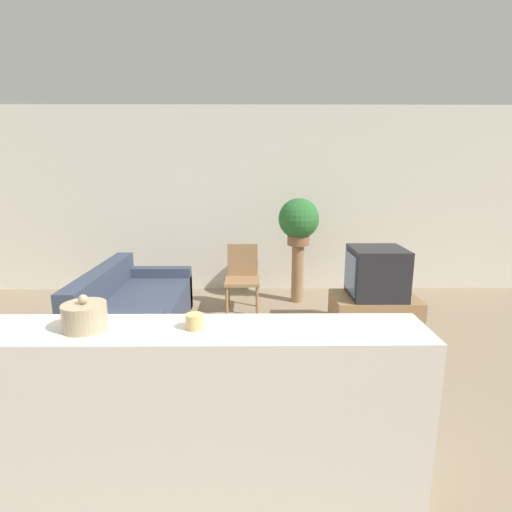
{
  "coord_description": "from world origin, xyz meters",
  "views": [
    {
      "loc": [
        0.42,
        -2.52,
        1.85
      ],
      "look_at": [
        0.46,
        1.92,
        0.85
      ],
      "focal_mm": 28.0,
      "sensor_mm": 36.0,
      "label": 1
    }
  ],
  "objects_px": {
    "couch": "(134,311)",
    "decorative_bowl": "(85,316)",
    "television": "(376,273)",
    "potted_plant": "(299,220)",
    "wooden_chair": "(242,275)"
  },
  "relations": [
    {
      "from": "couch",
      "to": "decorative_bowl",
      "type": "relative_size",
      "value": 7.69
    },
    {
      "from": "couch",
      "to": "television",
      "type": "relative_size",
      "value": 3.03
    },
    {
      "from": "decorative_bowl",
      "to": "couch",
      "type": "bearing_deg",
      "value": 101.05
    },
    {
      "from": "wooden_chair",
      "to": "potted_plant",
      "type": "distance_m",
      "value": 1.06
    },
    {
      "from": "television",
      "to": "potted_plant",
      "type": "xyz_separation_m",
      "value": [
        -0.75,
        1.09,
        0.44
      ]
    },
    {
      "from": "potted_plant",
      "to": "decorative_bowl",
      "type": "height_order",
      "value": "potted_plant"
    },
    {
      "from": "television",
      "to": "wooden_chair",
      "type": "relative_size",
      "value": 0.69
    },
    {
      "from": "couch",
      "to": "potted_plant",
      "type": "xyz_separation_m",
      "value": [
        1.96,
        1.08,
        0.88
      ]
    },
    {
      "from": "couch",
      "to": "decorative_bowl",
      "type": "distance_m",
      "value": 2.4
    },
    {
      "from": "couch",
      "to": "television",
      "type": "bearing_deg",
      "value": -0.04
    },
    {
      "from": "couch",
      "to": "television",
      "type": "height_order",
      "value": "television"
    },
    {
      "from": "couch",
      "to": "wooden_chair",
      "type": "bearing_deg",
      "value": 32.47
    },
    {
      "from": "wooden_chair",
      "to": "potted_plant",
      "type": "height_order",
      "value": "potted_plant"
    },
    {
      "from": "television",
      "to": "potted_plant",
      "type": "distance_m",
      "value": 1.39
    },
    {
      "from": "wooden_chair",
      "to": "potted_plant",
      "type": "relative_size",
      "value": 1.35
    }
  ]
}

